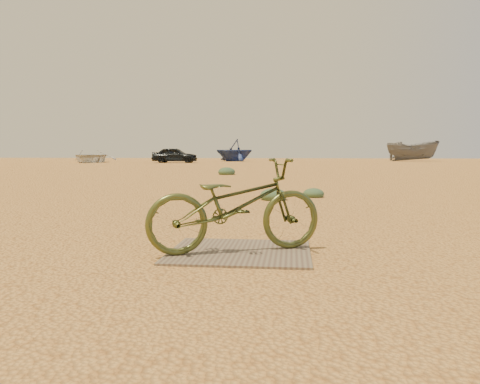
# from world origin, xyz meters

# --- Properties ---
(ground) EXTENTS (120.00, 120.00, 0.00)m
(ground) POSITION_xyz_m (0.00, 0.00, 0.00)
(ground) COLOR #DFA252
(ground) RESTS_ON ground
(plywood_board) EXTENTS (1.39, 1.22, 0.02)m
(plywood_board) POSITION_xyz_m (-0.39, 0.43, 0.01)
(plywood_board) COLOR #73664E
(plywood_board) RESTS_ON ground
(bicycle) EXTENTS (1.85, 1.24, 0.92)m
(bicycle) POSITION_xyz_m (-0.43, 0.39, 0.48)
(bicycle) COLOR #475023
(bicycle) RESTS_ON plywood_board
(car) EXTENTS (3.78, 1.53, 1.29)m
(car) POSITION_xyz_m (-9.73, 34.56, 0.64)
(car) COLOR black
(car) RESTS_ON ground
(boat_near_left) EXTENTS (4.42, 5.69, 1.08)m
(boat_near_left) POSITION_xyz_m (-17.32, 34.85, 0.54)
(boat_near_left) COLOR beige
(boat_near_left) RESTS_ON ground
(boat_far_left) EXTENTS (5.39, 5.35, 2.15)m
(boat_far_left) POSITION_xyz_m (-5.41, 40.74, 1.07)
(boat_far_left) COLOR navy
(boat_far_left) RESTS_ON ground
(boat_mid_right) EXTENTS (5.36, 2.53, 2.00)m
(boat_mid_right) POSITION_xyz_m (11.83, 43.27, 1.00)
(boat_mid_right) COLOR slate
(boat_mid_right) RESTS_ON ground
(kale_a) EXTENTS (0.56, 0.56, 0.31)m
(kale_a) POSITION_xyz_m (-0.26, 5.52, 0.00)
(kale_a) COLOR #4B6A47
(kale_a) RESTS_ON ground
(kale_b) EXTENTS (0.46, 0.46, 0.25)m
(kale_b) POSITION_xyz_m (0.59, 6.18, 0.00)
(kale_b) COLOR #4B6A47
(kale_b) RESTS_ON ground
(kale_c) EXTENTS (0.73, 0.73, 0.40)m
(kale_c) POSITION_xyz_m (-2.65, 15.57, 0.00)
(kale_c) COLOR #4B6A47
(kale_c) RESTS_ON ground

